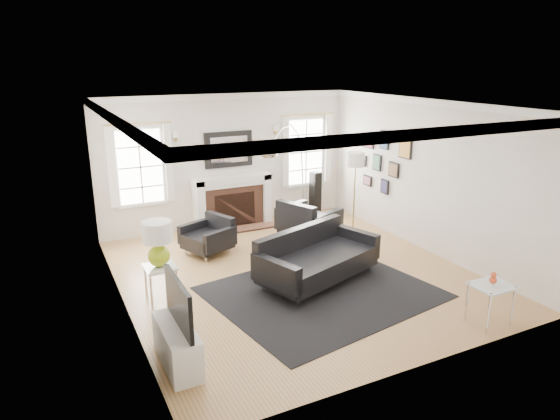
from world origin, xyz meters
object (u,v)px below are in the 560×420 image
fireplace (233,202)px  armchair_left (210,237)px  armchair_right (307,222)px  gourd_lamp (158,241)px  coffee_table (307,248)px  arc_floor_lamp (287,174)px  sofa (315,259)px

fireplace → armchair_left: size_ratio=1.62×
fireplace → armchair_right: fireplace is taller
fireplace → armchair_left: bearing=-127.2°
fireplace → gourd_lamp: gourd_lamp is taller
coffee_table → gourd_lamp: bearing=176.2°
arc_floor_lamp → fireplace: bearing=131.2°
fireplace → coffee_table: fireplace is taller
sofa → coffee_table: sofa is taller
coffee_table → gourd_lamp: gourd_lamp is taller
gourd_lamp → arc_floor_lamp: 3.49m
gourd_lamp → sofa: bearing=-12.0°
fireplace → coffee_table: bearing=-85.0°
armchair_left → gourd_lamp: (-1.24, -1.39, 0.59)m
armchair_right → coffee_table: armchair_right is taller
sofa → arc_floor_lamp: bearing=74.0°
fireplace → arc_floor_lamp: 1.44m
sofa → arc_floor_lamp: (0.64, 2.22, 0.88)m
sofa → armchair_right: size_ratio=1.75×
sofa → gourd_lamp: bearing=168.0°
armchair_left → armchair_right: (1.92, -0.25, 0.07)m
coffee_table → gourd_lamp: (-2.45, 0.16, 0.48)m
sofa → fireplace: bearing=93.4°
fireplace → gourd_lamp: 3.46m
armchair_left → armchair_right: size_ratio=0.81×
fireplace → armchair_left: (-0.96, -1.26, -0.23)m
sofa → coffee_table: bearing=80.4°
fireplace → arc_floor_lamp: size_ratio=0.73×
fireplace → arc_floor_lamp: bearing=-48.8°
sofa → armchair_left: 2.22m
armchair_left → gourd_lamp: 1.96m
gourd_lamp → arc_floor_lamp: arc_floor_lamp is taller
fireplace → gourd_lamp: bearing=-129.7°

